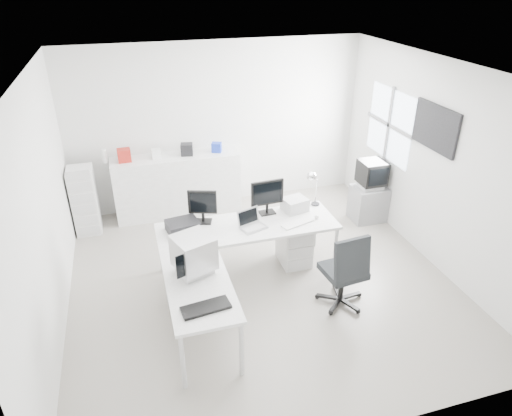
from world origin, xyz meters
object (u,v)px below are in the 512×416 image
object	(u,v)px
drawer_pedestal	(294,244)
crt_monitor	(194,255)
inkjet_printer	(183,226)
crt_tv	(372,175)
main_desk	(248,249)
lcd_monitor_large	(267,198)
laptop	(253,222)
side_desk	(201,312)
tv_cabinet	(368,203)
lcd_monitor_small	(203,206)
filing_cabinet	(85,201)
laser_printer	(295,204)
office_chair	(343,267)
sideboard	(178,185)

from	to	relation	value
drawer_pedestal	crt_monitor	size ratio (longest dim) A/B	1.28
inkjet_printer	crt_tv	size ratio (longest dim) A/B	0.80
main_desk	inkjet_printer	bearing A→B (deg)	173.29
lcd_monitor_large	crt_monitor	size ratio (longest dim) A/B	1.04
laptop	side_desk	bearing A→B (deg)	-151.62
inkjet_printer	tv_cabinet	xyz separation A→B (m)	(3.18, 0.79, -0.53)
tv_cabinet	main_desk	bearing A→B (deg)	-159.15
lcd_monitor_small	tv_cabinet	xyz separation A→B (m)	(2.88, 0.64, -0.69)
lcd_monitor_small	lcd_monitor_large	size ratio (longest dim) A/B	0.99
side_desk	lcd_monitor_small	distance (m)	1.51
crt_tv	filing_cabinet	world-z (taller)	filing_cabinet
main_desk	inkjet_printer	xyz separation A→B (m)	(-0.85, 0.10, 0.45)
lcd_monitor_small	laptop	bearing A→B (deg)	-12.13
laser_printer	crt_tv	xyz separation A→B (m)	(1.58, 0.67, -0.02)
drawer_pedestal	lcd_monitor_small	bearing A→B (deg)	170.91
side_desk	drawer_pedestal	size ratio (longest dim) A/B	2.33
crt_monitor	crt_tv	size ratio (longest dim) A/B	0.94
laser_printer	office_chair	xyz separation A→B (m)	(0.20, -1.19, -0.30)
drawer_pedestal	crt_monitor	distance (m)	1.92
crt_monitor	tv_cabinet	bearing A→B (deg)	8.90
sideboard	tv_cabinet	bearing A→B (deg)	-20.73
lcd_monitor_large	filing_cabinet	bearing A→B (deg)	144.03
side_desk	crt_monitor	distance (m)	0.66
sideboard	filing_cabinet	distance (m)	1.50
main_desk	lcd_monitor_small	xyz separation A→B (m)	(-0.55, 0.25, 0.62)
lcd_monitor_large	lcd_monitor_small	bearing A→B (deg)	175.84
lcd_monitor_small	sideboard	distance (m)	1.84
crt_tv	drawer_pedestal	bearing A→B (deg)	-152.82
main_desk	sideboard	bearing A→B (deg)	108.49
laptop	sideboard	bearing A→B (deg)	89.27
main_desk	drawer_pedestal	bearing A→B (deg)	4.09
inkjet_printer	crt_monitor	xyz separation A→B (m)	(-0.00, -0.95, 0.16)
inkjet_printer	lcd_monitor_small	size ratio (longest dim) A/B	0.83
laptop	crt_monitor	bearing A→B (deg)	-159.82
side_desk	lcd_monitor_small	bearing A→B (deg)	77.47
laser_printer	crt_monitor	bearing A→B (deg)	-159.30
inkjet_printer	crt_tv	xyz separation A→B (m)	(3.18, 0.79, -0.00)
laptop	tv_cabinet	xyz separation A→B (m)	(2.28, 0.99, -0.55)
laser_printer	crt_tv	bearing A→B (deg)	9.82
inkjet_printer	laser_printer	world-z (taller)	laser_printer
laptop	filing_cabinet	world-z (taller)	filing_cabinet
lcd_monitor_large	office_chair	world-z (taller)	lcd_monitor_large
drawer_pedestal	laser_printer	world-z (taller)	laser_printer
lcd_monitor_large	laser_printer	world-z (taller)	lcd_monitor_large
lcd_monitor_small	crt_tv	size ratio (longest dim) A/B	0.96
lcd_monitor_small	office_chair	distance (m)	1.99
crt_monitor	filing_cabinet	distance (m)	3.00
main_desk	laptop	distance (m)	0.49
drawer_pedestal	tv_cabinet	xyz separation A→B (m)	(1.63, 0.84, -0.00)
laser_printer	crt_tv	distance (m)	1.72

